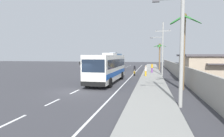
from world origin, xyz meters
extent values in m
plane|color=#3A3A3F|center=(0.00, 0.00, 0.00)|extent=(160.00, 160.00, 0.00)
cube|color=gray|center=(6.80, 10.00, 0.07)|extent=(3.20, 90.00, 0.14)
cube|color=white|center=(0.00, -8.19, 0.00)|extent=(0.16, 2.00, 0.01)
cube|color=white|center=(0.00, -4.25, 0.00)|extent=(0.16, 2.00, 0.01)
cube|color=white|center=(0.00, -0.32, 0.00)|extent=(0.16, 2.00, 0.01)
cube|color=white|center=(0.00, 3.62, 0.00)|extent=(0.16, 2.00, 0.01)
cube|color=white|center=(0.00, 7.56, 0.00)|extent=(0.16, 2.00, 0.01)
cube|color=white|center=(0.00, 11.50, 0.00)|extent=(0.16, 2.00, 0.01)
cube|color=white|center=(0.00, 15.43, 0.00)|extent=(0.16, 2.00, 0.01)
cube|color=white|center=(0.00, 19.37, 0.00)|extent=(0.16, 2.00, 0.01)
cube|color=white|center=(0.00, 23.31, 0.00)|extent=(0.16, 2.00, 0.01)
cube|color=white|center=(0.00, 27.24, 0.00)|extent=(0.16, 2.00, 0.01)
cube|color=white|center=(0.00, 31.18, 0.00)|extent=(0.16, 2.00, 0.01)
cube|color=white|center=(0.00, 35.12, 0.00)|extent=(0.16, 2.00, 0.01)
cube|color=white|center=(0.00, 39.05, 0.00)|extent=(0.16, 2.00, 0.01)
cube|color=white|center=(0.00, 42.99, 0.00)|extent=(0.16, 2.00, 0.01)
cube|color=white|center=(0.00, 46.93, 0.00)|extent=(0.16, 2.00, 0.01)
cube|color=white|center=(3.69, 15.00, 0.00)|extent=(0.14, 70.00, 0.01)
cube|color=#9E998E|center=(10.60, 14.00, 1.02)|extent=(0.24, 60.00, 2.03)
cube|color=silver|center=(1.51, 6.15, 1.85)|extent=(2.71, 10.84, 2.92)
cube|color=#192333|center=(1.52, 6.35, 2.36)|extent=(2.72, 9.98, 0.94)
cube|color=#192333|center=(1.40, 0.80, 2.29)|extent=(2.28, 0.15, 1.23)
cube|color=blue|center=(1.51, 6.15, 1.19)|extent=(2.74, 10.63, 0.53)
cube|color=black|center=(1.40, 0.71, 0.59)|extent=(2.43, 0.21, 0.44)
cube|color=#B7B7B7|center=(1.54, 7.50, 3.45)|extent=(1.41, 2.40, 0.28)
cube|color=black|center=(2.82, 0.98, 2.51)|extent=(0.12, 0.08, 0.36)
cube|color=black|center=(-0.02, 1.04, 2.51)|extent=(0.12, 0.08, 0.36)
cylinder|color=black|center=(2.65, 2.35, 0.52)|extent=(0.34, 1.05, 1.04)
cylinder|color=black|center=(0.22, 2.40, 0.52)|extent=(0.34, 1.05, 1.04)
cylinder|color=black|center=(2.79, 9.36, 0.52)|extent=(0.34, 1.05, 1.04)
cylinder|color=black|center=(0.37, 9.41, 0.52)|extent=(0.34, 1.05, 1.04)
cube|color=#2366A8|center=(-2.07, 29.03, 2.04)|extent=(2.98, 11.08, 3.30)
cube|color=#192333|center=(-2.06, 28.83, 2.61)|extent=(2.97, 10.21, 1.05)
cube|color=#192333|center=(-2.33, 34.47, 2.53)|extent=(2.27, 0.21, 1.38)
cube|color=red|center=(-2.07, 29.03, 1.30)|extent=(3.00, 10.87, 0.59)
cube|color=black|center=(-2.33, 34.56, 0.59)|extent=(2.42, 0.27, 0.44)
cube|color=#B7B7B7|center=(-2.01, 27.66, 3.83)|extent=(1.47, 2.48, 0.28)
cube|color=black|center=(-3.73, 34.19, 2.78)|extent=(0.12, 0.09, 0.36)
cube|color=black|center=(-0.90, 34.33, 2.78)|extent=(0.12, 0.09, 0.36)
cylinder|color=black|center=(-3.46, 32.81, 0.52)|extent=(0.37, 1.05, 1.04)
cylinder|color=black|center=(-1.04, 32.92, 0.52)|extent=(0.37, 1.05, 1.04)
cylinder|color=black|center=(-3.13, 25.68, 0.52)|extent=(0.37, 1.05, 1.04)
cylinder|color=black|center=(-0.71, 25.79, 0.52)|extent=(0.37, 1.05, 1.04)
cylinder|color=black|center=(4.09, 14.34, 0.30)|extent=(0.13, 0.60, 0.60)
cylinder|color=black|center=(4.02, 15.70, 0.30)|extent=(0.15, 0.61, 0.60)
cube|color=gold|center=(4.06, 14.97, 0.52)|extent=(0.30, 1.11, 0.36)
cube|color=black|center=(4.04, 15.27, 0.72)|extent=(0.27, 0.61, 0.12)
cylinder|color=gray|center=(4.08, 14.46, 0.60)|extent=(0.08, 0.32, 0.67)
cylinder|color=black|center=(4.08, 14.56, 1.04)|extent=(0.56, 0.07, 0.04)
sphere|color=#EAEACC|center=(4.08, 14.44, 0.90)|extent=(0.14, 0.14, 0.14)
cylinder|color=black|center=(4.04, 15.22, 1.04)|extent=(0.32, 0.32, 0.63)
sphere|color=black|center=(4.04, 15.22, 1.48)|extent=(0.26, 0.26, 0.26)
cylinder|color=gold|center=(5.91, 13.11, 0.53)|extent=(0.28, 0.28, 0.77)
cylinder|color=beige|center=(5.91, 13.11, 1.22)|extent=(0.36, 0.36, 0.61)
sphere|color=beige|center=(5.91, 13.11, 1.63)|extent=(0.23, 0.23, 0.23)
cylinder|color=#75388E|center=(6.88, 19.40, 0.56)|extent=(0.28, 0.28, 0.84)
cylinder|color=gold|center=(6.88, 19.40, 1.31)|extent=(0.36, 0.36, 0.67)
sphere|color=brown|center=(6.88, 19.40, 1.74)|extent=(0.21, 0.21, 0.21)
cylinder|color=#9E9E99|center=(8.57, -3.79, 4.66)|extent=(0.24, 0.24, 9.31)
cube|color=#4C4C51|center=(6.96, -3.79, 6.68)|extent=(0.44, 0.24, 0.14)
cylinder|color=#9E9E99|center=(8.47, 15.12, 4.24)|extent=(0.24, 0.24, 8.47)
cube|color=#9E9E99|center=(8.47, 15.12, 7.12)|extent=(2.45, 0.12, 0.12)
cylinder|color=#4C4742|center=(7.49, 15.12, 7.24)|extent=(0.08, 0.08, 0.16)
cylinder|color=#4C4742|center=(9.46, 15.12, 7.24)|extent=(0.08, 0.08, 0.16)
cylinder|color=#9E9E99|center=(7.58, 15.12, 6.15)|extent=(1.78, 0.09, 0.09)
cube|color=#4C4C51|center=(6.69, 15.12, 6.09)|extent=(0.44, 0.24, 0.14)
cylinder|color=brown|center=(9.66, 2.74, 3.45)|extent=(0.36, 0.36, 6.89)
ellipsoid|color=#28702D|center=(10.43, 2.66, 6.57)|extent=(1.65, 0.52, 0.94)
ellipsoid|color=#28702D|center=(9.81, 3.53, 6.63)|extent=(0.66, 1.71, 0.82)
ellipsoid|color=#28702D|center=(9.09, 3.34, 6.68)|extent=(1.42, 1.49, 0.73)
ellipsoid|color=#28702D|center=(9.00, 2.32, 6.56)|extent=(1.55, 1.16, 0.97)
ellipsoid|color=#28702D|center=(9.84, 1.93, 6.68)|extent=(0.74, 1.74, 0.74)
sphere|color=brown|center=(9.66, 2.74, 6.94)|extent=(0.56, 0.56, 0.56)
cylinder|color=brown|center=(8.54, 27.40, 2.80)|extent=(0.33, 0.33, 5.59)
ellipsoid|color=#337F33|center=(9.25, 27.36, 5.43)|extent=(1.47, 0.43, 0.64)
ellipsoid|color=#337F33|center=(8.96, 27.98, 5.46)|extent=(1.14, 1.41, 0.59)
ellipsoid|color=#337F33|center=(8.32, 28.06, 5.42)|extent=(0.79, 1.49, 0.65)
ellipsoid|color=#337F33|center=(7.90, 27.68, 5.43)|extent=(1.47, 0.92, 0.64)
ellipsoid|color=#337F33|center=(7.86, 27.22, 5.42)|extent=(1.49, 0.72, 0.65)
ellipsoid|color=#337F33|center=(8.38, 26.76, 5.33)|extent=(0.69, 1.42, 0.83)
ellipsoid|color=#337F33|center=(8.96, 26.88, 5.33)|extent=(1.15, 1.29, 0.83)
sphere|color=brown|center=(8.54, 27.40, 5.64)|extent=(0.56, 0.56, 0.56)
camera|label=1|loc=(6.73, -16.27, 3.28)|focal=30.53mm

